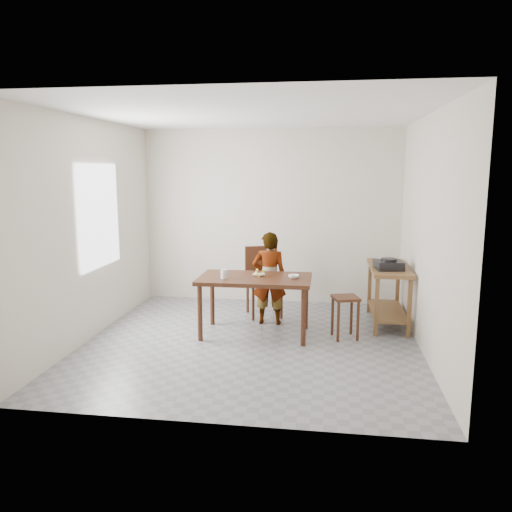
# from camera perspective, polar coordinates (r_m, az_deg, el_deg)

# --- Properties ---
(floor) EXTENTS (4.00, 4.00, 0.04)m
(floor) POSITION_cam_1_polar(r_m,az_deg,el_deg) (6.18, -0.53, -10.00)
(floor) COLOR slate
(floor) RESTS_ON ground
(ceiling) EXTENTS (4.00, 4.00, 0.04)m
(ceiling) POSITION_cam_1_polar(r_m,az_deg,el_deg) (5.85, -0.58, 16.16)
(ceiling) COLOR white
(ceiling) RESTS_ON wall_back
(wall_back) EXTENTS (4.00, 0.04, 2.70)m
(wall_back) POSITION_cam_1_polar(r_m,az_deg,el_deg) (7.85, 1.68, 4.53)
(wall_back) COLOR beige
(wall_back) RESTS_ON ground
(wall_front) EXTENTS (4.00, 0.04, 2.70)m
(wall_front) POSITION_cam_1_polar(r_m,az_deg,el_deg) (3.90, -5.06, -0.96)
(wall_front) COLOR beige
(wall_front) RESTS_ON ground
(wall_left) EXTENTS (0.04, 4.00, 2.70)m
(wall_left) POSITION_cam_1_polar(r_m,az_deg,el_deg) (6.48, -18.54, 2.89)
(wall_left) COLOR beige
(wall_left) RESTS_ON ground
(wall_right) EXTENTS (0.04, 4.00, 2.70)m
(wall_right) POSITION_cam_1_polar(r_m,az_deg,el_deg) (5.90, 19.24, 2.21)
(wall_right) COLOR beige
(wall_right) RESTS_ON ground
(window_pane) EXTENTS (0.02, 1.10, 1.30)m
(window_pane) POSITION_cam_1_polar(r_m,az_deg,el_deg) (6.62, -17.45, 4.39)
(window_pane) COLOR silver
(window_pane) RESTS_ON wall_left
(dining_table) EXTENTS (1.40, 0.80, 0.75)m
(dining_table) POSITION_cam_1_polar(r_m,az_deg,el_deg) (6.34, -0.13, -5.73)
(dining_table) COLOR #3E1F11
(dining_table) RESTS_ON floor
(prep_counter) EXTENTS (0.50, 1.20, 0.80)m
(prep_counter) POSITION_cam_1_polar(r_m,az_deg,el_deg) (7.00, 14.84, -4.35)
(prep_counter) COLOR brown
(prep_counter) RESTS_ON floor
(child) EXTENTS (0.48, 0.32, 1.26)m
(child) POSITION_cam_1_polar(r_m,az_deg,el_deg) (6.74, 1.53, -2.55)
(child) COLOR silver
(child) RESTS_ON floor
(dining_chair) EXTENTS (0.61, 0.61, 0.98)m
(dining_chair) POSITION_cam_1_polar(r_m,az_deg,el_deg) (7.13, 0.95, -3.00)
(dining_chair) COLOR #3E1F11
(dining_chair) RESTS_ON floor
(stool) EXTENTS (0.37, 0.37, 0.53)m
(stool) POSITION_cam_1_polar(r_m,az_deg,el_deg) (6.34, 10.14, -6.91)
(stool) COLOR #3E1F11
(stool) RESTS_ON floor
(glass_tumbler) EXTENTS (0.11, 0.11, 0.11)m
(glass_tumbler) POSITION_cam_1_polar(r_m,az_deg,el_deg) (6.17, -3.64, -2.06)
(glass_tumbler) COLOR silver
(glass_tumbler) RESTS_ON dining_table
(small_bowl) EXTENTS (0.15, 0.15, 0.04)m
(small_bowl) POSITION_cam_1_polar(r_m,az_deg,el_deg) (6.20, 4.31, -2.35)
(small_bowl) COLOR white
(small_bowl) RESTS_ON dining_table
(banana) EXTENTS (0.19, 0.15, 0.06)m
(banana) POSITION_cam_1_polar(r_m,az_deg,el_deg) (6.28, 0.34, -2.07)
(banana) COLOR #E3D352
(banana) RESTS_ON dining_table
(serving_bowl) EXTENTS (0.20, 0.20, 0.05)m
(serving_bowl) POSITION_cam_1_polar(r_m,az_deg,el_deg) (7.17, 14.48, -0.53)
(serving_bowl) COLOR white
(serving_bowl) RESTS_ON prep_counter
(gas_burner) EXTENTS (0.38, 0.38, 0.11)m
(gas_burner) POSITION_cam_1_polar(r_m,az_deg,el_deg) (6.70, 14.91, -1.00)
(gas_burner) COLOR black
(gas_burner) RESTS_ON prep_counter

